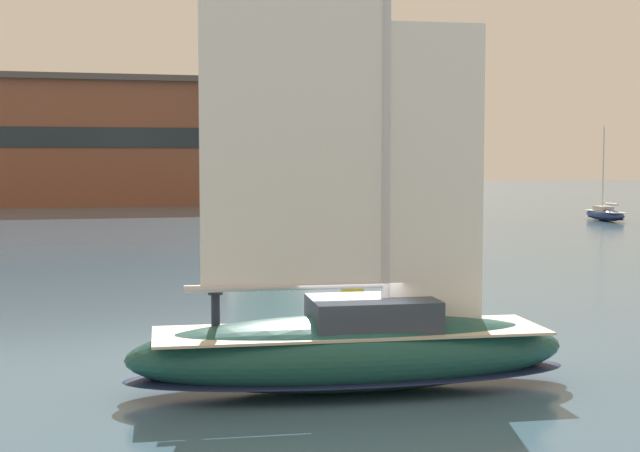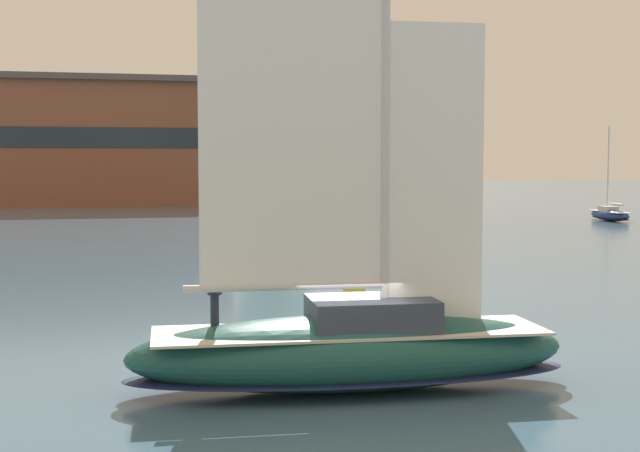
{
  "view_description": "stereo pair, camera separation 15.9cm",
  "coord_description": "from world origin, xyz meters",
  "px_view_note": "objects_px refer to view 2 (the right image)",
  "views": [
    {
      "loc": [
        -5.58,
        -19.79,
        5.37
      ],
      "look_at": [
        0.0,
        3.0,
        3.64
      ],
      "focal_mm": 50.0,
      "sensor_mm": 36.0,
      "label": 1
    },
    {
      "loc": [
        -5.43,
        -19.83,
        5.37
      ],
      "look_at": [
        0.0,
        3.0,
        3.64
      ],
      "focal_mm": 50.0,
      "sensor_mm": 36.0,
      "label": 2
    }
  ],
  "objects_px": {
    "sailboat_main": "(350,342)",
    "sailboat_moored_far_slip": "(610,214)",
    "channel_buoy": "(354,287)",
    "tree_shore_center": "(274,93)"
  },
  "relations": [
    {
      "from": "channel_buoy",
      "to": "sailboat_main",
      "type": "bearing_deg",
      "value": -105.99
    },
    {
      "from": "sailboat_main",
      "to": "channel_buoy",
      "type": "xyz_separation_m",
      "value": [
        3.52,
        12.29,
        -0.52
      ]
    },
    {
      "from": "sailboat_main",
      "to": "sailboat_moored_far_slip",
      "type": "bearing_deg",
      "value": 53.4
    },
    {
      "from": "sailboat_main",
      "to": "channel_buoy",
      "type": "relative_size",
      "value": 9.12
    },
    {
      "from": "sailboat_moored_far_slip",
      "to": "channel_buoy",
      "type": "relative_size",
      "value": 5.34
    },
    {
      "from": "tree_shore_center",
      "to": "sailboat_moored_far_slip",
      "type": "xyz_separation_m",
      "value": [
        24.38,
        -32.29,
        -12.69
      ]
    },
    {
      "from": "sailboat_main",
      "to": "channel_buoy",
      "type": "distance_m",
      "value": 12.8
    },
    {
      "from": "tree_shore_center",
      "to": "sailboat_main",
      "type": "xyz_separation_m",
      "value": [
        -13.55,
        -83.36,
        -12.13
      ]
    },
    {
      "from": "sailboat_moored_far_slip",
      "to": "tree_shore_center",
      "type": "bearing_deg",
      "value": 127.06
    },
    {
      "from": "tree_shore_center",
      "to": "sailboat_moored_far_slip",
      "type": "bearing_deg",
      "value": -52.94
    }
  ]
}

